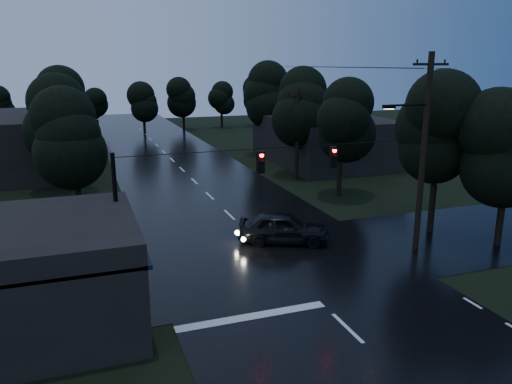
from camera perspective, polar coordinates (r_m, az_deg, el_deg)
main_road at (r=41.41m, az=-7.06°, el=1.20°), size 12.00×120.00×0.02m
cross_street at (r=24.93m, az=2.31°, el=-7.77°), size 60.00×9.00×0.02m
building_far_right at (r=49.49m, az=7.87°, el=5.94°), size 10.00×14.00×4.40m
building_far_left at (r=50.13m, az=-25.69°, el=5.10°), size 10.00×16.00×5.00m
utility_pole_main at (r=26.31m, az=18.46°, el=4.60°), size 3.50×0.30×10.00m
utility_pole_far at (r=41.43m, az=4.74°, el=6.73°), size 2.00×0.30×7.50m
anchor_pole_left at (r=21.39m, az=-15.56°, el=-3.58°), size 0.18×0.18×6.00m
span_signals at (r=22.76m, az=4.69°, el=3.82°), size 15.00×0.37×1.12m
tree_corner_near at (r=29.37m, az=20.20°, el=6.87°), size 4.48×4.48×9.44m
tree_corner_far at (r=28.67m, az=26.97°, el=4.50°), size 3.92×3.92×8.26m
tree_left_a at (r=31.64m, az=-20.18°, el=5.98°), size 3.92×3.92×8.26m
tree_left_b at (r=39.56m, az=-21.13°, el=7.99°), size 4.20×4.20×8.85m
tree_left_c at (r=49.51m, az=-21.72°, el=9.49°), size 4.48×4.48×9.44m
tree_right_a at (r=36.23m, az=9.77°, el=8.23°), size 4.20×4.20×8.85m
tree_right_b at (r=43.56m, az=5.28°, el=9.89°), size 4.48×4.48×9.44m
tree_right_c at (r=52.96m, az=1.25°, el=11.16°), size 4.76×4.76×10.03m
car at (r=27.05m, az=3.18°, el=-4.09°), size 5.26×3.79×1.66m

